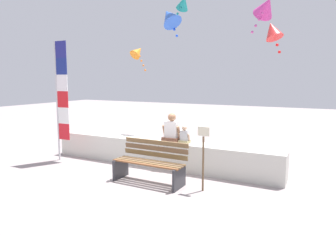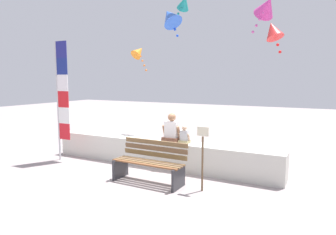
{
  "view_description": "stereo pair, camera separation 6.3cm",
  "coord_description": "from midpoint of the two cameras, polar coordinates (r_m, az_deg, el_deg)",
  "views": [
    {
      "loc": [
        3.73,
        -5.79,
        2.2
      ],
      "look_at": [
        0.29,
        0.85,
        1.27
      ],
      "focal_mm": 32.36,
      "sensor_mm": 36.0,
      "label": 1
    },
    {
      "loc": [
        3.79,
        -5.76,
        2.2
      ],
      "look_at": [
        0.29,
        0.85,
        1.27
      ],
      "focal_mm": 32.36,
      "sensor_mm": 36.0,
      "label": 2
    }
  ],
  "objects": [
    {
      "name": "sign_post",
      "position": [
        6.04,
        6.83,
        -6.73
      ],
      "size": [
        0.24,
        0.04,
        1.29
      ],
      "color": "brown",
      "rests_on": "ground"
    },
    {
      "name": "flag_banner",
      "position": [
        8.63,
        -19.28,
        4.06
      ],
      "size": [
        0.42,
        0.05,
        3.22
      ],
      "color": "#B7B7BC",
      "rests_on": "ground"
    },
    {
      "name": "kite_magenta",
      "position": [
        9.65,
        18.3,
        19.21
      ],
      "size": [
        0.94,
        0.98,
        1.16
      ],
      "color": "#DB3D9E"
    },
    {
      "name": "kite_orange",
      "position": [
        12.04,
        -5.35,
        12.21
      ],
      "size": [
        0.71,
        0.71,
        1.07
      ],
      "color": "orange"
    },
    {
      "name": "kite_red",
      "position": [
        8.61,
        19.38,
        15.21
      ],
      "size": [
        0.74,
        0.7,
        0.87
      ],
      "color": "red"
    },
    {
      "name": "kite_blue",
      "position": [
        9.77,
        0.58,
        18.42
      ],
      "size": [
        0.96,
        0.86,
        0.97
      ],
      "color": "blue"
    },
    {
      "name": "person_child",
      "position": [
        7.39,
        3.35,
        -3.55
      ],
      "size": [
        0.28,
        0.21,
        0.43
      ],
      "color": "tan",
      "rests_on": "seawall_ledge"
    },
    {
      "name": "ground_plane",
      "position": [
        7.24,
        -5.04,
        -10.65
      ],
      "size": [
        40.0,
        40.0,
        0.0
      ],
      "primitive_type": "plane",
      "color": "gray"
    },
    {
      "name": "kite_teal",
      "position": [
        10.58,
        3.22,
        20.75
      ],
      "size": [
        0.7,
        0.71,
        0.88
      ],
      "color": "teal"
    },
    {
      "name": "seawall_ledge",
      "position": [
        7.85,
        -1.65,
        -6.67
      ],
      "size": [
        6.24,
        0.55,
        0.67
      ],
      "primitive_type": "cube",
      "color": "beige",
      "rests_on": "ground"
    },
    {
      "name": "person_adult",
      "position": [
        7.52,
        0.96,
        -2.49
      ],
      "size": [
        0.47,
        0.34,
        0.72
      ],
      "color": "brown",
      "rests_on": "seawall_ledge"
    },
    {
      "name": "park_bench",
      "position": [
        6.62,
        -3.16,
        -8.58
      ],
      "size": [
        1.6,
        0.63,
        0.88
      ],
      "color": "brown",
      "rests_on": "ground"
    }
  ]
}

